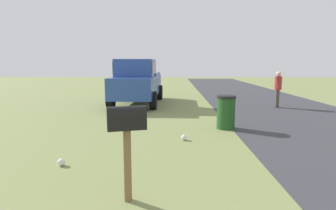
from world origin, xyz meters
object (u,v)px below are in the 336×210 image
Objects in this scene: pickup_truck at (137,81)px; pedestrian at (278,87)px; trash_bin at (226,112)px; mailbox at (127,125)px.

pedestrian is (-0.86, -6.22, -0.20)m from pickup_truck.
trash_bin is (-4.90, -3.24, -0.61)m from pickup_truck.
trash_bin is at bearing 35.25° from pickup_truck.
pickup_truck reaches higher than pedestrian.
mailbox is at bearing 8.30° from pickup_truck.
pickup_truck reaches higher than trash_bin.
pedestrian reaches higher than trash_bin.
pedestrian is at bearing -47.09° from mailbox.
pickup_truck is at bearing -9.26° from mailbox.
pickup_truck is 3.20× the size of pedestrian.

